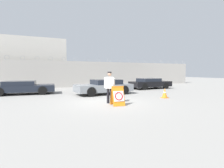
# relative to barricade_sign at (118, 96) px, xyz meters

# --- Properties ---
(ground_plane) EXTENTS (90.00, 90.00, 0.00)m
(ground_plane) POSITION_rel_barricade_sign_xyz_m (-0.17, 1.12, -0.51)
(ground_plane) COLOR gray
(perimeter_wall) EXTENTS (36.00, 0.30, 3.49)m
(perimeter_wall) POSITION_rel_barricade_sign_xyz_m (-0.17, 12.27, 1.01)
(perimeter_wall) COLOR #ADA8A0
(perimeter_wall) RESTS_ON ground_plane
(building_block) EXTENTS (9.07, 5.41, 5.80)m
(building_block) POSITION_rel_barricade_sign_xyz_m (-4.86, 16.38, 2.39)
(building_block) COLOR beige
(building_block) RESTS_ON ground_plane
(barricade_sign) EXTENTS (0.72, 0.74, 1.04)m
(barricade_sign) POSITION_rel_barricade_sign_xyz_m (0.00, 0.00, 0.00)
(barricade_sign) COLOR orange
(barricade_sign) RESTS_ON ground_plane
(security_guard) EXTENTS (0.58, 0.61, 1.80)m
(security_guard) POSITION_rel_barricade_sign_xyz_m (-0.15, 0.76, 0.49)
(security_guard) COLOR black
(security_guard) RESTS_ON ground_plane
(traffic_cone_near) EXTENTS (0.42, 0.42, 0.68)m
(traffic_cone_near) POSITION_rel_barricade_sign_xyz_m (4.10, 1.08, -0.18)
(traffic_cone_near) COLOR orange
(traffic_cone_near) RESTS_ON ground_plane
(parked_car_front_coupe) EXTENTS (4.90, 2.31, 1.07)m
(parked_car_front_coupe) POSITION_rel_barricade_sign_xyz_m (-4.91, 7.26, 0.05)
(parked_car_front_coupe) COLOR black
(parked_car_front_coupe) RESTS_ON ground_plane
(parked_car_rear_sedan) EXTENTS (4.61, 2.18, 1.18)m
(parked_car_rear_sedan) POSITION_rel_barricade_sign_xyz_m (1.06, 4.63, 0.10)
(parked_car_rear_sedan) COLOR black
(parked_car_rear_sedan) RESTS_ON ground_plane
(parked_car_far_side) EXTENTS (4.47, 2.01, 1.11)m
(parked_car_far_side) POSITION_rel_barricade_sign_xyz_m (7.19, 6.93, 0.07)
(parked_car_far_side) COLOR black
(parked_car_far_side) RESTS_ON ground_plane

